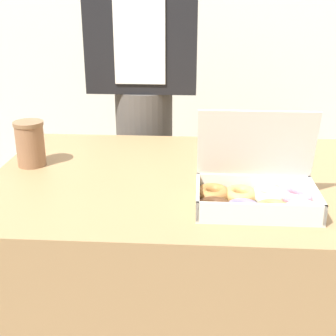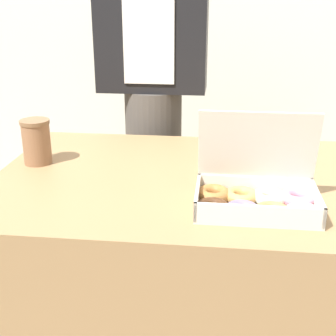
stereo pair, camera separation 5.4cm
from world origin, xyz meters
The scene contains 4 objects.
table centered at (0.00, 0.00, 0.35)m, with size 1.18×0.82×0.70m.
donut_box centered at (0.18, -0.20, 0.74)m, with size 0.32×0.21×0.24m.
coffee_cup centered at (-0.50, 0.06, 0.77)m, with size 0.09×0.09×0.14m.
person_customer centered at (-0.20, 0.61, 0.88)m, with size 0.44×0.24×1.62m.
Camera 1 is at (0.03, -1.31, 1.22)m, focal length 50.00 mm.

